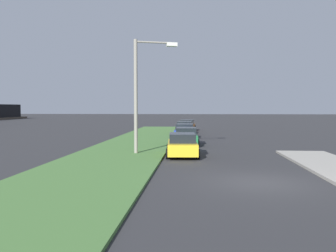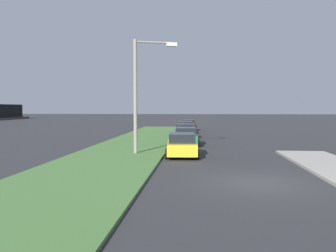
% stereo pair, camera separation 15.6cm
% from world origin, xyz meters
% --- Properties ---
extents(ground, '(300.00, 300.00, 0.00)m').
position_xyz_m(ground, '(0.00, 0.00, 0.00)').
color(ground, '#2D2D30').
extents(grass_median, '(60.00, 6.00, 0.12)m').
position_xyz_m(grass_median, '(10.00, 7.59, 0.06)').
color(grass_median, '#477238').
rests_on(grass_median, ground).
extents(parked_car_yellow, '(4.40, 2.21, 1.47)m').
position_xyz_m(parked_car_yellow, '(7.70, 3.46, 0.72)').
color(parked_car_yellow, gold).
rests_on(parked_car_yellow, ground).
extents(parked_car_green, '(4.36, 2.13, 1.47)m').
position_xyz_m(parked_car_green, '(14.21, 3.38, 0.72)').
color(parked_car_green, '#1E6B38').
rests_on(parked_car_green, ground).
extents(parked_car_blue, '(4.36, 2.14, 1.47)m').
position_xyz_m(parked_car_blue, '(20.60, 3.68, 0.72)').
color(parked_car_blue, '#23389E').
rests_on(parked_car_blue, ground).
extents(parked_car_black, '(4.36, 2.13, 1.47)m').
position_xyz_m(parked_car_black, '(26.56, 3.87, 0.72)').
color(parked_car_black, black).
rests_on(parked_car_black, ground).
extents(parked_car_orange, '(4.40, 2.21, 1.47)m').
position_xyz_m(parked_car_orange, '(32.15, 3.66, 0.72)').
color(parked_car_orange, orange).
rests_on(parked_car_orange, ground).
extents(streetlight, '(1.08, 2.81, 7.50)m').
position_xyz_m(streetlight, '(8.24, 6.17, 4.39)').
color(streetlight, gray).
rests_on(streetlight, ground).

